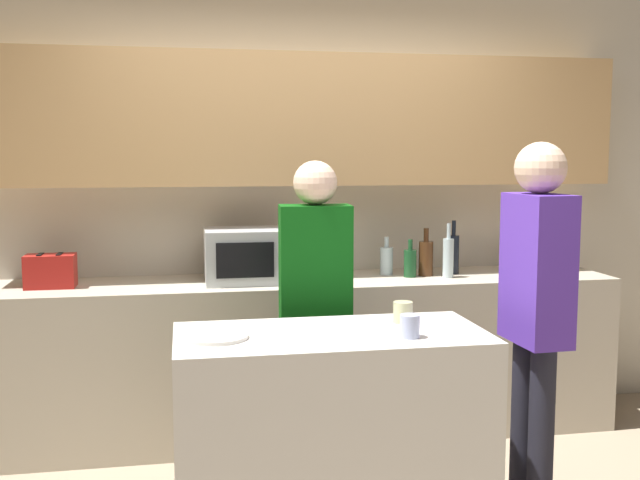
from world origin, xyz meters
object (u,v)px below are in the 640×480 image
object	(u,v)px
bottle_1	(410,263)
microwave	(251,255)
plate_on_island	(215,337)
bottle_0	(386,260)
cup_1	(410,326)
person_left	(536,300)
toaster	(50,271)
bottle_2	(426,258)
potted_plant	(513,241)
bottle_3	(448,257)
bottle_4	(453,253)
person_center	(315,297)
cup_0	(403,312)

from	to	relation	value
bottle_1	microwave	bearing A→B (deg)	179.39
microwave	plate_on_island	size ratio (longest dim) A/B	2.00
bottle_0	cup_1	world-z (taller)	bottle_0
person_left	toaster	bearing A→B (deg)	58.41
bottle_0	person_left	bearing A→B (deg)	-77.15
microwave	person_left	bearing A→B (deg)	-47.56
bottle_2	potted_plant	bearing A→B (deg)	-1.66
toaster	bottle_1	size ratio (longest dim) A/B	1.17
plate_on_island	bottle_3	bearing A→B (deg)	40.80
microwave	cup_1	world-z (taller)	microwave
microwave	bottle_1	distance (m)	0.94
plate_on_island	person_left	world-z (taller)	person_left
person_left	microwave	bearing A→B (deg)	39.95
toaster	microwave	bearing A→B (deg)	-0.08
bottle_4	cup_1	distance (m)	1.64
potted_plant	bottle_4	size ratio (longest dim) A/B	1.22
bottle_3	bottle_1	bearing A→B (deg)	163.76
cup_1	bottle_1	bearing A→B (deg)	72.68
bottle_1	toaster	bearing A→B (deg)	179.67
bottle_2	person_left	world-z (taller)	person_left
bottle_2	bottle_3	bearing A→B (deg)	-39.77
microwave	person_left	distance (m)	1.66
toaster	cup_1	size ratio (longest dim) A/B	2.83
microwave	plate_on_island	xyz separation A→B (m)	(-0.26, -1.28, -0.15)
potted_plant	bottle_4	distance (m)	0.37
bottle_0	cup_1	bearing A→B (deg)	-102.07
bottle_2	toaster	bearing A→B (deg)	-179.58
person_left	cup_1	bearing A→B (deg)	103.78
bottle_1	person_center	bearing A→B (deg)	-134.88
bottle_2	bottle_4	size ratio (longest dim) A/B	0.88
bottle_0	person_center	world-z (taller)	person_center
bottle_3	bottle_4	size ratio (longest dim) A/B	0.98
bottle_0	bottle_4	world-z (taller)	bottle_4
bottle_0	cup_0	bearing A→B (deg)	-102.33
toaster	potted_plant	distance (m)	2.67
bottle_0	person_center	bearing A→B (deg)	-125.71
microwave	bottle_1	world-z (taller)	microwave
toaster	bottle_4	xyz separation A→B (m)	(2.31, 0.06, 0.03)
potted_plant	cup_1	world-z (taller)	potted_plant
bottle_0	plate_on_island	size ratio (longest dim) A/B	0.87
microwave	bottle_3	size ratio (longest dim) A/B	1.64
person_center	person_left	bearing A→B (deg)	152.69
bottle_0	bottle_2	world-z (taller)	bottle_2
toaster	plate_on_island	world-z (taller)	toaster
bottle_4	cup_0	distance (m)	1.39
potted_plant	cup_0	distance (m)	1.55
cup_1	person_left	xyz separation A→B (m)	(0.62, 0.18, 0.05)
cup_1	microwave	bearing A→B (deg)	109.43
bottle_1	cup_0	world-z (taller)	bottle_1
bottle_1	person_center	distance (m)	0.98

